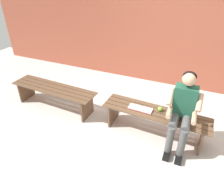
{
  "coord_description": "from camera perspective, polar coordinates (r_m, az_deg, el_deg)",
  "views": [
    {
      "loc": [
        -0.42,
        2.86,
        2.56
      ],
      "look_at": [
        0.73,
        0.15,
        0.82
      ],
      "focal_mm": 33.14,
      "sensor_mm": 36.0,
      "label": 1
    }
  ],
  "objects": [
    {
      "name": "bench_near",
      "position": [
        3.63,
        11.75,
        -7.48
      ],
      "size": [
        1.82,
        0.54,
        0.47
      ],
      "rotation": [
        0.0,
        0.0,
        -0.05
      ],
      "color": "brown",
      "rests_on": "ground"
    },
    {
      "name": "person_seated",
      "position": [
        3.32,
        18.91,
        -5.26
      ],
      "size": [
        0.5,
        0.69,
        1.28
      ],
      "color": "#1E513D",
      "rests_on": "ground"
    },
    {
      "name": "ground_plane",
      "position": [
        3.5,
        -10.73,
        -17.62
      ],
      "size": [
        10.0,
        7.0,
        0.04
      ],
      "primitive_type": "cube",
      "color": "beige"
    },
    {
      "name": "brick_wall",
      "position": [
        5.15,
        12.67,
        16.69
      ],
      "size": [
        9.5,
        0.24,
        2.77
      ],
      "primitive_type": "cube",
      "color": "#9E4C38",
      "rests_on": "ground"
    },
    {
      "name": "apple",
      "position": [
        3.58,
        13.15,
        -5.26
      ],
      "size": [
        0.08,
        0.08,
        0.08
      ],
      "primitive_type": "sphere",
      "color": "#72B738",
      "rests_on": "bench_near"
    },
    {
      "name": "book_open",
      "position": [
        3.58,
        7.82,
        -5.27
      ],
      "size": [
        0.42,
        0.18,
        0.02
      ],
      "rotation": [
        0.0,
        0.0,
        -0.05
      ],
      "color": "white",
      "rests_on": "bench_near"
    },
    {
      "name": "bench_far",
      "position": [
        4.4,
        -15.76,
        -0.73
      ],
      "size": [
        1.84,
        0.54,
        0.47
      ],
      "rotation": [
        0.0,
        0.0,
        -0.05
      ],
      "color": "brown",
      "rests_on": "ground"
    }
  ]
}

